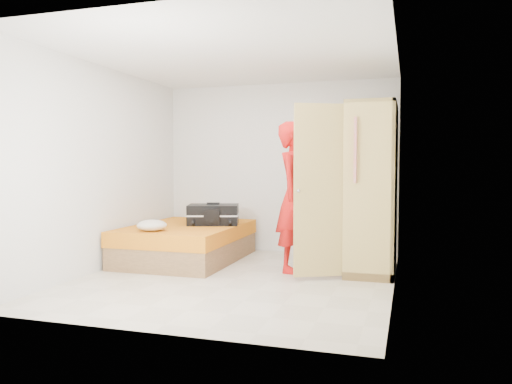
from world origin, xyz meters
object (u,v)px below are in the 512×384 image
(suitcase, at_px, (213,215))
(round_cushion, at_px, (152,225))
(bed, at_px, (187,243))
(person, at_px, (296,197))
(wardrobe, at_px, (368,193))

(suitcase, distance_m, round_cushion, 1.04)
(bed, relative_size, person, 1.07)
(suitcase, relative_size, round_cushion, 2.22)
(wardrobe, bearing_deg, suitcase, 173.25)
(wardrobe, relative_size, person, 1.11)
(suitcase, bearing_deg, wardrobe, -23.79)
(person, distance_m, round_cushion, 1.88)
(round_cushion, bearing_deg, bed, 77.87)
(bed, xyz_separation_m, wardrobe, (2.50, -0.06, 0.75))
(wardrobe, relative_size, round_cushion, 5.49)
(suitcase, bearing_deg, person, -35.82)
(bed, bearing_deg, person, -8.45)
(wardrobe, height_order, suitcase, wardrobe)
(bed, height_order, person, person)
(wardrobe, height_order, person, wardrobe)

